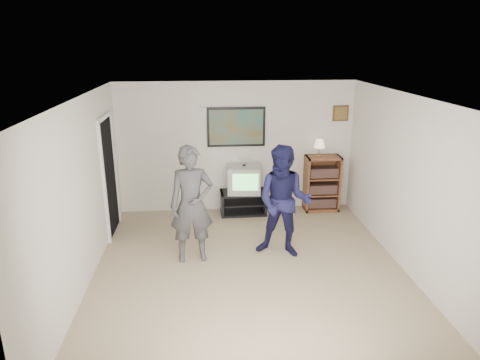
{
  "coord_description": "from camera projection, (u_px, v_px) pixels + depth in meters",
  "views": [
    {
      "loc": [
        -0.63,
        -5.46,
        3.19
      ],
      "look_at": [
        -0.08,
        0.79,
        1.15
      ],
      "focal_mm": 32.0,
      "sensor_mm": 36.0,
      "label": 1
    }
  ],
  "objects": [
    {
      "name": "person_short",
      "position": [
        284.0,
        202.0,
        6.46
      ],
      "size": [
        1.02,
        0.91,
        1.75
      ],
      "primitive_type": "imported",
      "rotation": [
        0.0,
        0.0,
        -0.34
      ],
      "color": "#15153A",
      "rests_on": "room_shell"
    },
    {
      "name": "doorway",
      "position": [
        109.0,
        177.0,
        7.23
      ],
      "size": [
        0.03,
        0.85,
        2.0
      ],
      "primitive_type": "cube",
      "color": "black",
      "rests_on": "room_shell"
    },
    {
      "name": "controller_left",
      "position": [
        190.0,
        180.0,
        6.39
      ],
      "size": [
        0.04,
        0.13,
        0.04
      ],
      "primitive_type": "cube",
      "rotation": [
        0.0,
        0.0,
        -0.03
      ],
      "color": "white",
      "rests_on": "person_tall"
    },
    {
      "name": "bookshelf",
      "position": [
        322.0,
        183.0,
        8.34
      ],
      "size": [
        0.66,
        0.38,
        1.09
      ],
      "primitive_type": null,
      "color": "#58361A",
      "rests_on": "room_shell"
    },
    {
      "name": "poster",
      "position": [
        236.0,
        127.0,
        8.04
      ],
      "size": [
        1.1,
        0.03,
        0.75
      ],
      "primitive_type": "cube",
      "color": "black",
      "rests_on": "room_shell"
    },
    {
      "name": "controller_right",
      "position": [
        282.0,
        183.0,
        6.66
      ],
      "size": [
        0.04,
        0.13,
        0.04
      ],
      "primitive_type": "cube",
      "rotation": [
        0.0,
        0.0,
        -0.07
      ],
      "color": "white",
      "rests_on": "person_short"
    },
    {
      "name": "person_tall",
      "position": [
        192.0,
        205.0,
        6.32
      ],
      "size": [
        0.69,
        0.49,
        1.78
      ],
      "primitive_type": "imported",
      "rotation": [
        0.0,
        0.0,
        0.11
      ],
      "color": "#3F3E42",
      "rests_on": "room_shell"
    },
    {
      "name": "room_shell",
      "position": [
        248.0,
        183.0,
        6.15
      ],
      "size": [
        4.51,
        5.0,
        2.51
      ],
      "color": "#97785F",
      "rests_on": "ground"
    },
    {
      "name": "media_stand",
      "position": [
        243.0,
        202.0,
        8.26
      ],
      "size": [
        0.89,
        0.5,
        0.44
      ],
      "rotation": [
        0.0,
        0.0,
        0.02
      ],
      "color": "black",
      "rests_on": "room_shell"
    },
    {
      "name": "air_vent",
      "position": [
        207.0,
        111.0,
        7.91
      ],
      "size": [
        0.28,
        0.02,
        0.14
      ],
      "primitive_type": "cube",
      "color": "white",
      "rests_on": "room_shell"
    },
    {
      "name": "small_picture",
      "position": [
        341.0,
        113.0,
        8.14
      ],
      "size": [
        0.3,
        0.03,
        0.3
      ],
      "primitive_type": "cube",
      "color": "#422E15",
      "rests_on": "room_shell"
    },
    {
      "name": "crt_television",
      "position": [
        244.0,
        179.0,
        8.12
      ],
      "size": [
        0.66,
        0.57,
        0.52
      ],
      "primitive_type": null,
      "rotation": [
        0.0,
        0.0,
        -0.09
      ],
      "color": "#AEAEA8",
      "rests_on": "media_stand"
    },
    {
      "name": "table_lamp",
      "position": [
        319.0,
        148.0,
        8.12
      ],
      "size": [
        0.21,
        0.21,
        0.34
      ],
      "primitive_type": null,
      "color": "#FFE9C1",
      "rests_on": "bookshelf"
    }
  ]
}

